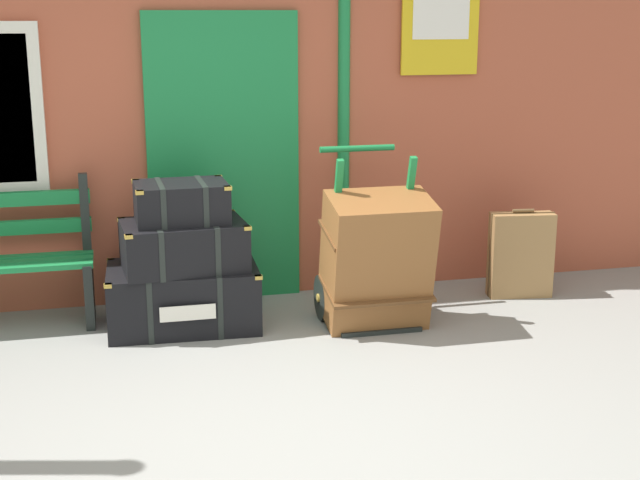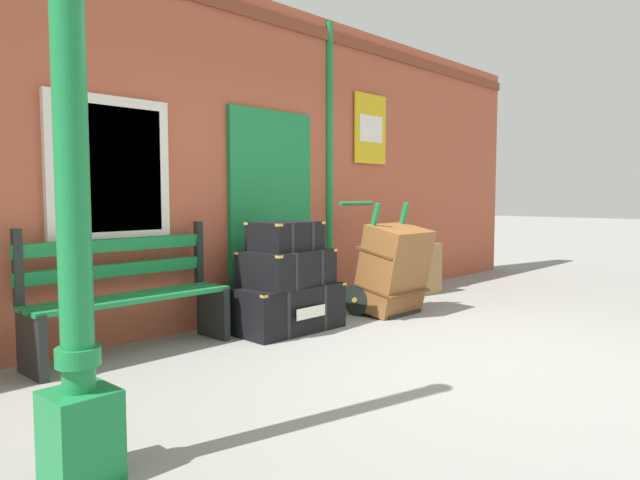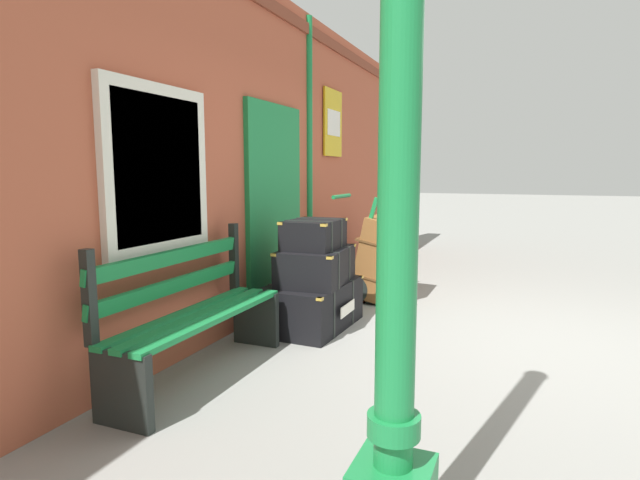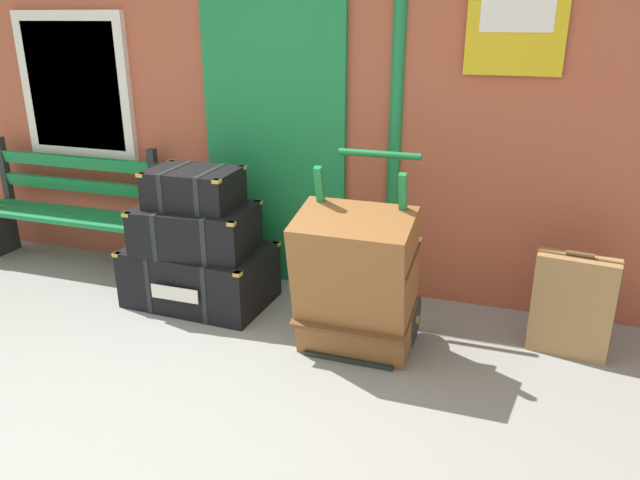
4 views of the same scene
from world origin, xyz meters
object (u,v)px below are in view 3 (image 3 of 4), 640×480
at_px(lamp_post, 397,252).
at_px(steamer_trunk_base, 312,305).
at_px(steamer_trunk_middle, 316,266).
at_px(porters_trolley, 368,275).
at_px(large_brown_trunk, 384,258).
at_px(suitcase_caramel, 378,253).
at_px(platform_bench, 194,315).
at_px(steamer_trunk_top, 314,234).

relative_size(lamp_post, steamer_trunk_base, 2.96).
xyz_separation_m(steamer_trunk_middle, porters_trolley, (1.26, -0.12, -0.31)).
bearing_deg(lamp_post, steamer_trunk_base, 28.88).
xyz_separation_m(porters_trolley, large_brown_trunk, (-0.00, -0.18, 0.21)).
height_order(large_brown_trunk, suitcase_caramel, large_brown_trunk).
bearing_deg(platform_bench, large_brown_trunk, -13.41).
bearing_deg(steamer_trunk_middle, lamp_post, -151.84).
bearing_deg(suitcase_caramel, porters_trolley, -169.08).
xyz_separation_m(steamer_trunk_base, porters_trolley, (1.27, -0.15, 0.06)).
xyz_separation_m(lamp_post, suitcase_caramel, (5.10, 1.51, -0.85)).
bearing_deg(steamer_trunk_top, porters_trolley, -6.19).
bearing_deg(suitcase_caramel, large_brown_trunk, -161.47).
xyz_separation_m(lamp_post, platform_bench, (1.19, 1.72, -0.72)).
bearing_deg(platform_bench, lamp_post, -124.66).
distance_m(lamp_post, steamer_trunk_top, 2.95).
relative_size(lamp_post, suitcase_caramel, 4.51).
height_order(steamer_trunk_middle, steamer_trunk_top, steamer_trunk_top).
height_order(steamer_trunk_base, steamer_trunk_top, steamer_trunk_top).
distance_m(lamp_post, large_brown_trunk, 4.05).
relative_size(steamer_trunk_base, steamer_trunk_middle, 1.22).
height_order(steamer_trunk_base, large_brown_trunk, large_brown_trunk).
relative_size(lamp_post, steamer_trunk_top, 4.92).
height_order(platform_bench, steamer_trunk_top, platform_bench).
distance_m(lamp_post, porters_trolley, 4.14).
xyz_separation_m(steamer_trunk_middle, large_brown_trunk, (1.26, -0.30, -0.11)).
xyz_separation_m(porters_trolley, suitcase_caramel, (1.26, 0.24, 0.05)).
xyz_separation_m(lamp_post, steamer_trunk_top, (2.58, 1.40, -0.30)).
bearing_deg(steamer_trunk_base, large_brown_trunk, -14.66).
bearing_deg(large_brown_trunk, lamp_post, -164.22).
bearing_deg(steamer_trunk_base, suitcase_caramel, 2.03).
height_order(steamer_trunk_middle, large_brown_trunk, large_brown_trunk).
bearing_deg(steamer_trunk_middle, large_brown_trunk, -13.33).
height_order(porters_trolley, suitcase_caramel, porters_trolley).
xyz_separation_m(platform_bench, large_brown_trunk, (2.65, -0.63, 0.03)).
bearing_deg(steamer_trunk_top, suitcase_caramel, 2.42).
xyz_separation_m(steamer_trunk_base, steamer_trunk_middle, (0.01, -0.03, 0.37)).
relative_size(steamer_trunk_base, suitcase_caramel, 1.52).
distance_m(lamp_post, steamer_trunk_middle, 2.99).
bearing_deg(platform_bench, porters_trolley, -9.70).
xyz_separation_m(platform_bench, suitcase_caramel, (3.91, -0.21, -0.12)).
bearing_deg(suitcase_caramel, platform_bench, 176.92).
height_order(platform_bench, steamer_trunk_middle, platform_bench).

